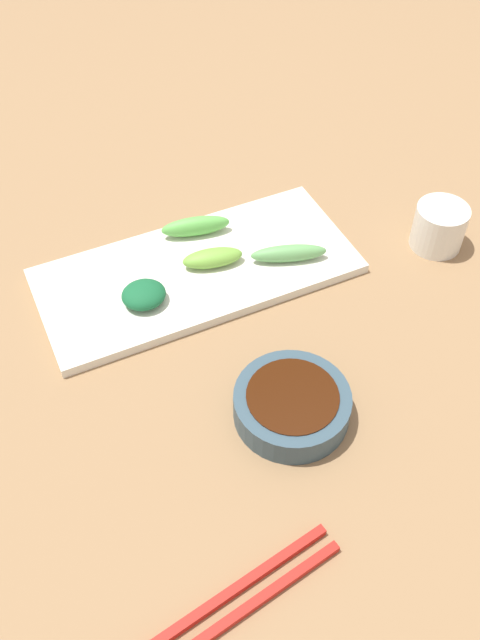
{
  "coord_description": "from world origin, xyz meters",
  "views": [
    {
      "loc": [
        -0.46,
        0.18,
        0.59
      ],
      "look_at": [
        -0.03,
        -0.02,
        0.05
      ],
      "focal_mm": 38.54,
      "sensor_mm": 36.0,
      "label": 1
    }
  ],
  "objects_px": {
    "tea_cup": "(439,227)",
    "chopsticks": "(218,615)",
    "serving_plate": "(197,271)",
    "sauce_bowl": "(292,404)"
  },
  "relations": [
    {
      "from": "serving_plate",
      "to": "sauce_bowl",
      "type": "bearing_deg",
      "value": -177.9
    },
    {
      "from": "sauce_bowl",
      "to": "serving_plate",
      "type": "xyz_separation_m",
      "value": [
        0.22,
        0.01,
        -0.01
      ]
    },
    {
      "from": "sauce_bowl",
      "to": "serving_plate",
      "type": "relative_size",
      "value": 0.31
    },
    {
      "from": "serving_plate",
      "to": "chopsticks",
      "type": "relative_size",
      "value": 1.6
    },
    {
      "from": "serving_plate",
      "to": "chopsticks",
      "type": "bearing_deg",
      "value": 159.73
    },
    {
      "from": "chopsticks",
      "to": "tea_cup",
      "type": "distance_m",
      "value": 0.51
    },
    {
      "from": "chopsticks",
      "to": "serving_plate",
      "type": "bearing_deg",
      "value": -29.43
    },
    {
      "from": "tea_cup",
      "to": "chopsticks",
      "type": "bearing_deg",
      "value": 124.82
    },
    {
      "from": "chopsticks",
      "to": "tea_cup",
      "type": "xyz_separation_m",
      "value": [
        0.29,
        -0.42,
        0.02
      ]
    },
    {
      "from": "serving_plate",
      "to": "tea_cup",
      "type": "distance_m",
      "value": 0.3
    }
  ]
}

